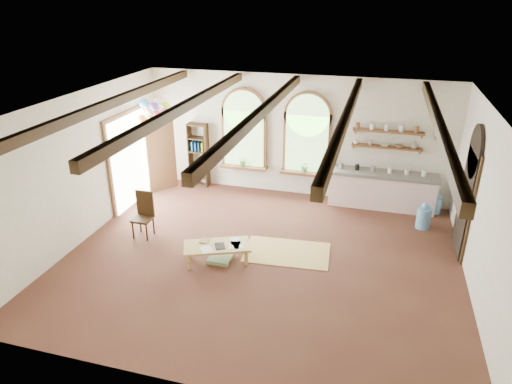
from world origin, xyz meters
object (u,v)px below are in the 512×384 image
(coffee_table, at_px, (217,247))
(side_chair, at_px, (144,224))
(kitchen_counter, at_px, (381,190))
(balloon_cluster, at_px, (154,111))

(coffee_table, xyz_separation_m, side_chair, (-1.96, 0.56, -0.04))
(coffee_table, bearing_deg, kitchen_counter, 48.52)
(coffee_table, relative_size, balloon_cluster, 1.28)
(balloon_cluster, bearing_deg, coffee_table, -45.97)
(coffee_table, height_order, balloon_cluster, balloon_cluster)
(kitchen_counter, distance_m, side_chair, 5.91)
(coffee_table, distance_m, side_chair, 2.04)
(coffee_table, relative_size, side_chair, 1.41)
(kitchen_counter, xyz_separation_m, balloon_cluster, (-5.71, -0.90, 1.86))
(coffee_table, bearing_deg, balloon_cluster, 134.03)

